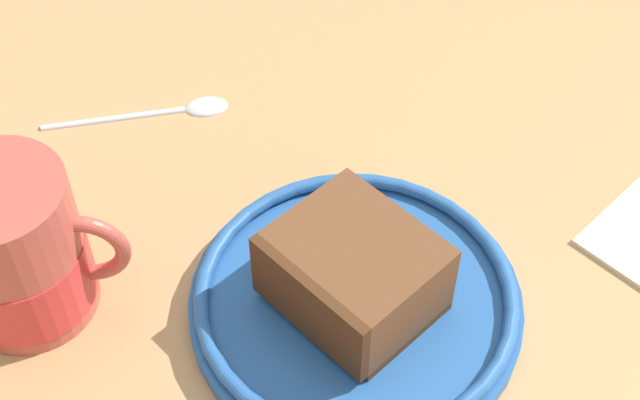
{
  "coord_description": "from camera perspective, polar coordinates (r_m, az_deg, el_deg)",
  "views": [
    {
      "loc": [
        -11.88,
        26.7,
        44.25
      ],
      "look_at": [
        0.41,
        -7.1,
        3.0
      ],
      "focal_mm": 51.86,
      "sensor_mm": 36.0,
      "label": 1
    }
  ],
  "objects": [
    {
      "name": "tea_mug",
      "position": [
        0.53,
        -18.19,
        -3.16
      ],
      "size": [
        10.13,
        7.86,
        9.66
      ],
      "color": "#BF4C3F",
      "rests_on": "ground_plane"
    },
    {
      "name": "ground_plane",
      "position": [
        0.54,
        -2.18,
        -8.51
      ],
      "size": [
        128.5,
        128.5,
        2.78
      ],
      "primitive_type": "cube",
      "color": "tan"
    },
    {
      "name": "small_plate",
      "position": [
        0.53,
        2.21,
        -6.21
      ],
      "size": [
        18.97,
        18.97,
        2.03
      ],
      "color": "#26599E",
      "rests_on": "ground_plane"
    },
    {
      "name": "cake_slice",
      "position": [
        0.5,
        2.09,
        -4.59
      ],
      "size": [
        10.78,
        10.31,
        5.13
      ],
      "color": "#472814",
      "rests_on": "small_plate"
    },
    {
      "name": "teaspoon",
      "position": [
        0.65,
        -8.95,
        5.66
      ],
      "size": [
        11.64,
        7.67,
        0.8
      ],
      "color": "silver",
      "rests_on": "ground_plane"
    }
  ]
}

